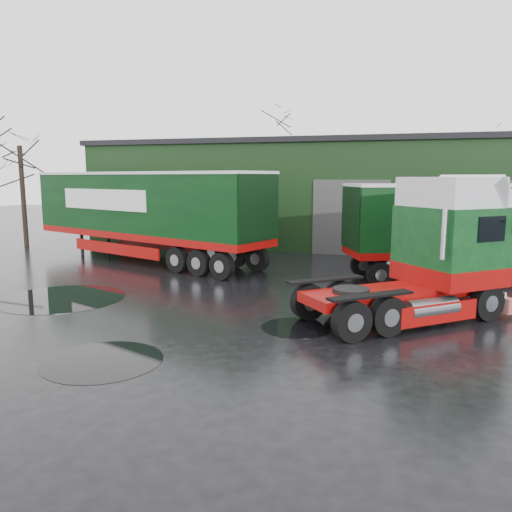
% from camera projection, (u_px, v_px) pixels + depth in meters
% --- Properties ---
extents(ground, '(100.00, 100.00, 0.00)m').
position_uv_depth(ground, '(230.00, 326.00, 14.02)').
color(ground, black).
extents(warehouse, '(32.40, 12.40, 6.30)m').
position_uv_depth(warehouse, '(360.00, 192.00, 31.98)').
color(warehouse, black).
rests_on(warehouse, ground).
extents(hero_tractor, '(7.03, 6.52, 4.20)m').
position_uv_depth(hero_tractor, '(400.00, 249.00, 14.32)').
color(hero_tractor, '#0D3D17').
rests_on(hero_tractor, ground).
extents(trailer_left, '(14.35, 7.98, 4.43)m').
position_uv_depth(trailer_left, '(145.00, 216.00, 24.55)').
color(trailer_left, silver).
rests_on(trailer_left, ground).
extents(lorry_right, '(14.83, 7.88, 3.92)m').
position_uv_depth(lorry_right, '(489.00, 232.00, 20.11)').
color(lorry_right, silver).
rests_on(lorry_right, ground).
extents(tree_left, '(4.40, 4.40, 8.50)m').
position_uv_depth(tree_left, '(22.00, 175.00, 29.32)').
color(tree_left, black).
rests_on(tree_left, ground).
extents(tree_back_a, '(4.40, 4.40, 9.50)m').
position_uv_depth(tree_back_a, '(275.00, 170.00, 43.39)').
color(tree_back_a, black).
rests_on(tree_back_a, ground).
extents(tree_back_b, '(4.40, 4.40, 7.50)m').
position_uv_depth(tree_back_b, '(473.00, 182.00, 39.24)').
color(tree_back_b, black).
rests_on(tree_back_b, ground).
extents(puddle_0, '(2.73, 2.73, 0.01)m').
position_uv_depth(puddle_0, '(103.00, 361.00, 11.37)').
color(puddle_0, black).
rests_on(puddle_0, ground).
extents(puddle_1, '(2.01, 2.01, 0.01)m').
position_uv_depth(puddle_1, '(297.00, 327.00, 13.89)').
color(puddle_1, black).
rests_on(puddle_1, ground).
extents(puddle_2, '(4.26, 4.26, 0.01)m').
position_uv_depth(puddle_2, '(62.00, 298.00, 17.22)').
color(puddle_2, black).
rests_on(puddle_2, ground).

